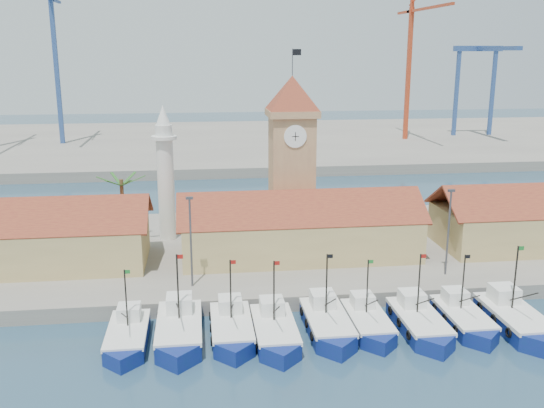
{
  "coord_description": "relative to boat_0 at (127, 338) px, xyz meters",
  "views": [
    {
      "loc": [
        -11.07,
        -44.32,
        23.97
      ],
      "look_at": [
        -3.35,
        18.0,
        8.03
      ],
      "focal_mm": 40.0,
      "sensor_mm": 36.0,
      "label": 1
    }
  ],
  "objects": [
    {
      "name": "lamp_posts",
      "position": [
        17.89,
        9.01,
        5.77
      ],
      "size": [
        80.7,
        0.25,
        9.03
      ],
      "color": "#3F3F44",
      "rests_on": "quay"
    },
    {
      "name": "hall_center",
      "position": [
        17.39,
        17.01,
        3.28
      ],
      "size": [
        27.04,
        10.13,
        7.61
      ],
      "color": "tan",
      "rests_on": "quay"
    },
    {
      "name": "palm_tree",
      "position": [
        -2.61,
        23.01,
        5.54
      ],
      "size": [
        5.6,
        5.03,
        8.39
      ],
      "color": "brown",
      "rests_on": "quay"
    },
    {
      "name": "crane_blue_near",
      "position": [
        -26.41,
        103.94,
        24.13
      ],
      "size": [
        1.0,
        30.15,
        41.52
      ],
      "color": "#2C4B88",
      "rests_on": "terminal"
    },
    {
      "name": "boat_2",
      "position": [
        8.75,
        0.25,
        0.04
      ],
      "size": [
        3.47,
        9.51,
        7.19
      ],
      "color": "navy",
      "rests_on": "ground"
    },
    {
      "name": "quay",
      "position": [
        17.39,
        21.01,
        0.05
      ],
      "size": [
        140.0,
        32.0,
        1.5
      ],
      "primitive_type": "cube",
      "color": "gray",
      "rests_on": "ground"
    },
    {
      "name": "gantry",
      "position": [
        79.39,
        103.65,
        19.34
      ],
      "size": [
        13.0,
        22.0,
        23.2
      ],
      "color": "#2C4B88",
      "rests_on": "terminal"
    },
    {
      "name": "terminal",
      "position": [
        17.39,
        107.01,
        0.3
      ],
      "size": [
        240.0,
        80.0,
        2.0
      ],
      "primitive_type": "cube",
      "color": "gray",
      "rests_on": "ground"
    },
    {
      "name": "boat_1",
      "position": [
        4.29,
        0.31,
        0.11
      ],
      "size": [
        3.8,
        10.41,
        7.88
      ],
      "color": "navy",
      "rests_on": "ground"
    },
    {
      "name": "ground",
      "position": [
        17.39,
        -2.99,
        -0.7
      ],
      "size": [
        400.0,
        400.0,
        0.0
      ],
      "primitive_type": "plane",
      "color": "#1C374B",
      "rests_on": "ground"
    },
    {
      "name": "boat_8",
      "position": [
        33.76,
        -1.21,
        0.11
      ],
      "size": [
        3.82,
        10.46,
        7.91
      ],
      "color": "navy",
      "rests_on": "ground"
    },
    {
      "name": "boat_3",
      "position": [
        12.37,
        -0.68,
        0.05
      ],
      "size": [
        3.51,
        9.63,
        7.28
      ],
      "color": "navy",
      "rests_on": "ground"
    },
    {
      "name": "boat_4",
      "position": [
        17.09,
        0.13,
        0.06
      ],
      "size": [
        3.58,
        9.8,
        7.41
      ],
      "color": "navy",
      "rests_on": "ground"
    },
    {
      "name": "boat_6",
      "position": [
        25.15,
        -0.66,
        0.06
      ],
      "size": [
        3.55,
        9.71,
        7.35
      ],
      "color": "navy",
      "rests_on": "ground"
    },
    {
      "name": "clock_tower",
      "position": [
        17.39,
        23.0,
        11.26
      ],
      "size": [
        5.8,
        5.8,
        22.7
      ],
      "color": "tan",
      "rests_on": "quay"
    },
    {
      "name": "minaret",
      "position": [
        2.39,
        25.01,
        9.02
      ],
      "size": [
        3.0,
        3.0,
        16.3
      ],
      "color": "silver",
      "rests_on": "quay"
    },
    {
      "name": "boat_0",
      "position": [
        0.0,
        0.0,
        0.0
      ],
      "size": [
        3.29,
        9.0,
        6.81
      ],
      "color": "navy",
      "rests_on": "ground"
    },
    {
      "name": "boat_7",
      "position": [
        29.41,
        -0.16,
        0.01
      ],
      "size": [
        3.34,
        9.16,
        6.93
      ],
      "color": "navy",
      "rests_on": "ground"
    },
    {
      "name": "crane_red_right",
      "position": [
        59.22,
        100.2,
        23.29
      ],
      "size": [
        1.0,
        34.77,
        39.35
      ],
      "color": "#B53A1B",
      "rests_on": "terminal"
    },
    {
      "name": "hall_left",
      "position": [
        -14.61,
        17.01,
        3.28
      ],
      "size": [
        31.2,
        10.13,
        7.61
      ],
      "color": "tan",
      "rests_on": "quay"
    },
    {
      "name": "boat_5",
      "position": [
        20.74,
        0.18,
        -0.01
      ],
      "size": [
        3.24,
        8.87,
        6.71
      ],
      "color": "navy",
      "rests_on": "ground"
    }
  ]
}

